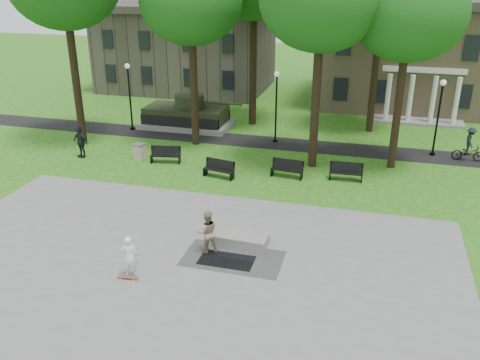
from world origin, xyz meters
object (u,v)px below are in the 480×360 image
at_px(concrete_block, 242,240).
at_px(skateboarder, 129,257).
at_px(cyclist, 469,147).
at_px(trash_bin, 139,151).
at_px(friend_watching, 207,232).
at_px(park_bench_0, 166,154).

xyz_separation_m(concrete_block, skateboarder, (-3.43, -3.39, 0.62)).
bearing_deg(concrete_block, skateboarder, -135.35).
bearing_deg(concrete_block, cyclist, 51.72).
height_order(concrete_block, trash_bin, trash_bin).
distance_m(concrete_block, trash_bin, 12.15).
xyz_separation_m(cyclist, trash_bin, (-19.30, -4.94, -0.37)).
xyz_separation_m(friend_watching, trash_bin, (-7.55, 9.38, -0.45)).
relative_size(skateboarder, friend_watching, 0.92).
relative_size(concrete_block, park_bench_0, 1.19).
height_order(skateboarder, cyclist, cyclist).
relative_size(friend_watching, cyclist, 0.88).
bearing_deg(park_bench_0, trash_bin, 165.24).
height_order(concrete_block, cyclist, cyclist).
relative_size(friend_watching, park_bench_0, 0.99).
xyz_separation_m(skateboarder, park_bench_0, (-3.50, 11.69, -0.34)).
relative_size(cyclist, park_bench_0, 1.12).
distance_m(park_bench_0, trash_bin, 1.82).
xyz_separation_m(skateboarder, cyclist, (13.99, 16.77, -0.01)).
distance_m(cyclist, park_bench_0, 18.22).
bearing_deg(concrete_block, trash_bin, 135.99).
xyz_separation_m(friend_watching, cyclist, (11.75, 14.32, -0.09)).
height_order(concrete_block, skateboarder, skateboarder).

